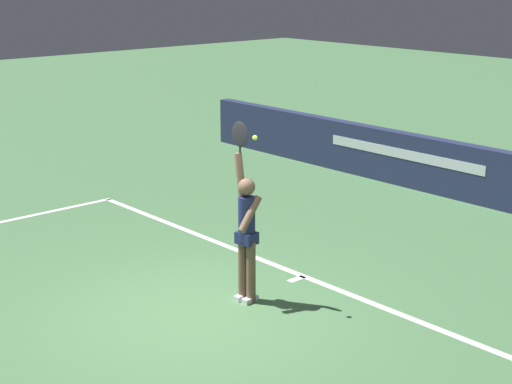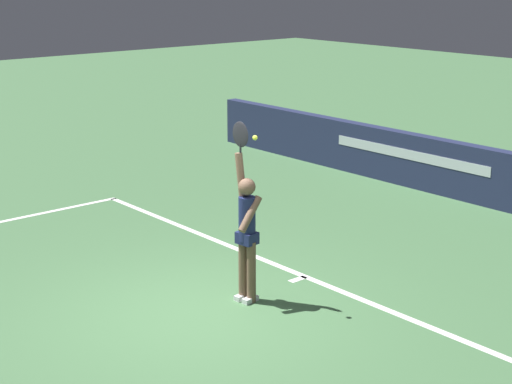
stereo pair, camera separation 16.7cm
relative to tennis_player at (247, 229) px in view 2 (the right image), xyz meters
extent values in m
plane|color=#467246|center=(-0.10, -0.74, -1.02)|extent=(60.00, 60.00, 0.00)
cube|color=white|center=(-0.10, 1.20, -1.02)|extent=(10.86, 0.12, 0.00)
cube|color=white|center=(-0.10, 1.05, -1.02)|extent=(0.12, 0.30, 0.00)
cube|color=#222A4D|center=(-0.10, 6.38, -0.47)|extent=(16.29, 0.28, 1.10)
cube|color=silver|center=(-2.33, 6.24, -0.33)|extent=(3.89, 0.01, 0.20)
cylinder|color=brown|center=(0.08, 0.01, -0.60)|extent=(0.13, 0.13, 0.86)
cylinder|color=brown|center=(-0.07, 0.00, -0.60)|extent=(0.13, 0.13, 0.86)
cube|color=white|center=(0.08, -0.01, -0.99)|extent=(0.13, 0.25, 0.07)
cube|color=white|center=(-0.07, -0.02, -0.99)|extent=(0.13, 0.25, 0.07)
cylinder|color=navy|center=(0.00, 0.00, 0.14)|extent=(0.23, 0.23, 0.61)
cube|color=navy|center=(0.00, 0.00, -0.13)|extent=(0.28, 0.24, 0.16)
sphere|color=brown|center=(0.00, 0.00, 0.58)|extent=(0.23, 0.23, 0.23)
cylinder|color=brown|center=(-0.11, -0.01, 0.73)|extent=(0.18, 0.12, 0.58)
cylinder|color=brown|center=(0.12, -0.04, 0.24)|extent=(0.15, 0.42, 0.46)
ellipsoid|color=black|center=(-0.11, -0.01, 1.26)|extent=(0.31, 0.07, 0.36)
cylinder|color=black|center=(-0.11, -0.01, 1.07)|extent=(0.03, 0.03, 0.18)
sphere|color=#CDDD35|center=(0.22, -0.04, 1.28)|extent=(0.07, 0.07, 0.07)
camera|label=1|loc=(7.72, -6.66, 3.36)|focal=56.68mm
camera|label=2|loc=(7.83, -6.54, 3.36)|focal=56.68mm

